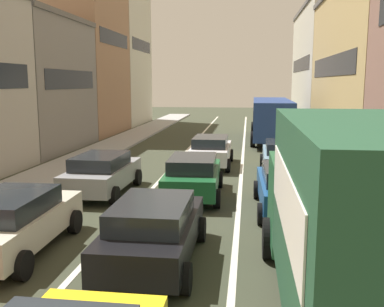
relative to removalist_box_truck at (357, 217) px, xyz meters
name	(u,v)px	position (x,y,z in m)	size (l,w,h in m)	color
sidewalk_left	(91,155)	(-10.40, 16.18, -1.90)	(2.60, 64.00, 0.14)	#A0A0A0
lane_stripe_left	(180,158)	(-5.40, 16.18, -1.97)	(0.16, 60.00, 0.01)	silver
lane_stripe_right	(243,160)	(-2.00, 16.18, -1.97)	(0.16, 60.00, 0.01)	silver
building_row_left	(39,59)	(-15.70, 21.26, 3.66)	(7.20, 43.90, 14.19)	tan
removalist_box_truck	(357,217)	(0.00, 0.00, 0.00)	(2.71, 7.71, 3.58)	#1E5933
sedan_centre_lane_second	(154,229)	(-3.82, 2.32, -1.18)	(2.07, 4.30, 1.49)	black
wagon_left_lane_second	(14,221)	(-7.30, 2.49, -1.18)	(2.13, 4.33, 1.49)	beige
hatchback_centre_lane_third	(193,175)	(-3.67, 8.28, -1.18)	(2.17, 4.36, 1.49)	#19592D
sedan_left_lane_third	(102,173)	(-7.06, 8.30, -1.18)	(2.12, 4.33, 1.49)	gray
coupe_centre_lane_fourth	(211,150)	(-3.53, 14.19, -1.18)	(2.08, 4.31, 1.49)	silver
sedan_right_lane_behind_truck	(288,187)	(-0.43, 6.84, -1.18)	(2.15, 4.34, 1.49)	#194C8C
wagon_right_lane_far	(284,156)	(-0.12, 12.81, -1.18)	(2.12, 4.33, 1.49)	#759EB7
bus_mid_queue_primary	(271,116)	(-0.13, 24.24, -0.21)	(2.89, 10.53, 2.90)	navy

